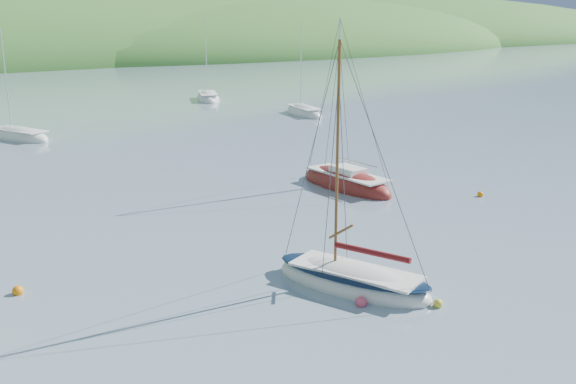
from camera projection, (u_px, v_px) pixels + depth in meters
ground at (393, 301)px, 24.54m from camera, size 700.00×700.00×0.00m
daysailer_white at (352, 281)px, 25.80m from camera, size 4.68×7.21×10.40m
sloop_red at (346, 184)px, 40.74m from camera, size 2.81×7.69×11.29m
distant_sloop_a at (19, 137)px, 56.72m from camera, size 5.21×7.63×10.30m
distant_sloop_b at (208, 99)px, 83.10m from camera, size 5.84×8.47×11.43m
distant_sloop_d at (304, 113)px, 70.74m from camera, size 4.10×7.69×10.43m
mooring_buoys at (313, 271)px, 27.10m from camera, size 26.67×10.79×0.46m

